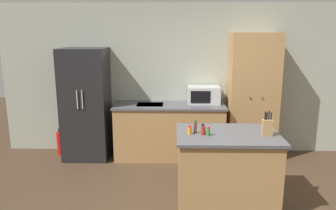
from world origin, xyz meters
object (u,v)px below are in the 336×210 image
at_px(pantry_cabinet, 252,97).
at_px(microwave, 203,95).
at_px(refrigerator, 86,104).
at_px(knife_block, 267,127).
at_px(spice_bottle_tall_dark, 204,130).
at_px(spice_bottle_short_red, 203,130).
at_px(spice_bottle_pale_salt, 189,130).
at_px(spice_bottle_amber_oil, 195,127).
at_px(spice_bottle_green_herb, 208,131).
at_px(fire_extinguisher, 61,143).

relative_size(pantry_cabinet, microwave, 3.92).
xyz_separation_m(refrigerator, microwave, (1.99, 0.12, 0.14)).
xyz_separation_m(knife_block, spice_bottle_tall_dark, (-0.72, 0.07, -0.07)).
distance_m(spice_bottle_short_red, spice_bottle_pale_salt, 0.16).
xyz_separation_m(spice_bottle_short_red, spice_bottle_amber_oil, (-0.08, 0.06, 0.02)).
xyz_separation_m(pantry_cabinet, spice_bottle_green_herb, (-0.90, -1.75, -0.06)).
bearing_deg(spice_bottle_pale_salt, spice_bottle_amber_oil, 28.77).
bearing_deg(refrigerator, spice_bottle_tall_dark, -41.09).
distance_m(microwave, spice_bottle_green_herb, 1.83).
xyz_separation_m(knife_block, spice_bottle_amber_oil, (-0.83, 0.08, -0.03)).
relative_size(spice_bottle_tall_dark, fire_extinguisher, 0.17).
bearing_deg(pantry_cabinet, refrigerator, -178.96).
distance_m(spice_bottle_tall_dark, spice_bottle_amber_oil, 0.11).
distance_m(spice_bottle_amber_oil, fire_extinguisher, 2.93).
distance_m(knife_block, spice_bottle_short_red, 0.75).
relative_size(spice_bottle_short_red, spice_bottle_amber_oil, 0.80).
xyz_separation_m(spice_bottle_pale_salt, fire_extinguisher, (-2.19, 1.72, -0.78)).
height_order(pantry_cabinet, fire_extinguisher, pantry_cabinet).
bearing_deg(spice_bottle_short_red, fire_extinguisher, 143.26).
distance_m(spice_bottle_tall_dark, spice_bottle_pale_salt, 0.18).
height_order(spice_bottle_short_red, spice_bottle_pale_salt, spice_bottle_short_red).
bearing_deg(spice_bottle_green_herb, fire_extinguisher, 143.55).
relative_size(spice_bottle_tall_dark, spice_bottle_green_herb, 0.77).
xyz_separation_m(spice_bottle_amber_oil, spice_bottle_pale_salt, (-0.07, -0.04, -0.03)).
xyz_separation_m(refrigerator, spice_bottle_green_herb, (1.89, -1.70, 0.06)).
bearing_deg(pantry_cabinet, spice_bottle_amber_oil, -122.30).
xyz_separation_m(pantry_cabinet, spice_bottle_short_red, (-0.97, -1.72, -0.05)).
distance_m(refrigerator, microwave, 1.99).
height_order(microwave, spice_bottle_short_red, microwave).
distance_m(spice_bottle_short_red, fire_extinguisher, 3.03).
bearing_deg(knife_block, fire_extinguisher, 150.25).
xyz_separation_m(pantry_cabinet, spice_bottle_tall_dark, (-0.94, -1.66, -0.07)).
relative_size(refrigerator, spice_bottle_amber_oil, 11.18).
distance_m(knife_block, fire_extinguisher, 3.65).
relative_size(microwave, spice_bottle_amber_oil, 3.23).
distance_m(refrigerator, spice_bottle_pale_salt, 2.35).
distance_m(refrigerator, spice_bottle_short_red, 2.48).
bearing_deg(pantry_cabinet, fire_extinguisher, 179.56).
bearing_deg(knife_block, spice_bottle_amber_oil, 174.60).
distance_m(pantry_cabinet, spice_bottle_amber_oil, 1.96).
relative_size(refrigerator, fire_extinguisher, 3.91).
bearing_deg(microwave, spice_bottle_pale_salt, -100.02).
bearing_deg(spice_bottle_short_red, spice_bottle_pale_salt, 171.56).
bearing_deg(fire_extinguisher, spice_bottle_short_red, -36.74).
relative_size(spice_bottle_amber_oil, spice_bottle_pale_salt, 1.64).
distance_m(spice_bottle_green_herb, spice_bottle_pale_salt, 0.22).
bearing_deg(fire_extinguisher, spice_bottle_pale_salt, -38.25).
xyz_separation_m(spice_bottle_tall_dark, spice_bottle_short_red, (-0.02, -0.06, 0.02)).
relative_size(knife_block, spice_bottle_tall_dark, 3.60).
height_order(spice_bottle_tall_dark, fire_extinguisher, spice_bottle_tall_dark).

